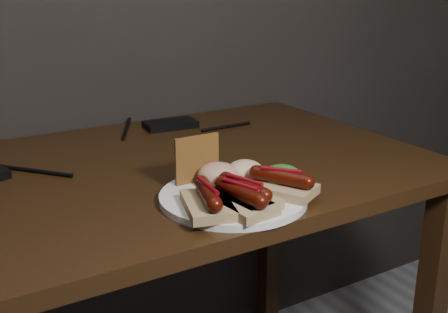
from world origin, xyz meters
The scene contains 12 objects.
desk centered at (0.00, 1.38, 0.66)m, with size 1.40×0.70×0.75m.
hard_drive centered at (0.30, 1.63, 0.76)m, with size 0.13×0.07×0.02m, color black.
desk_cables centered at (0.01, 1.55, 0.75)m, with size 0.93×0.42×0.01m.
plate centered at (0.19, 1.15, 0.76)m, with size 0.25×0.25×0.01m, color white.
bread_sausage_left centered at (0.12, 1.11, 0.78)m, with size 0.10×0.13×0.04m.
bread_sausage_center centered at (0.18, 1.11, 0.78)m, with size 0.09×0.12×0.04m.
bread_sausage_right centered at (0.26, 1.11, 0.78)m, with size 0.12×0.13×0.04m.
bread_sausage_extra centered at (0.16, 1.09, 0.78)m, with size 0.08×0.12×0.04m.
crispbread centered at (0.16, 1.23, 0.80)m, with size 0.09×0.01×0.09m, color olive.
salad_greens centered at (0.28, 1.14, 0.78)m, with size 0.07×0.07×0.04m, color #105217.
salsa_mound centered at (0.19, 1.20, 0.78)m, with size 0.07×0.07×0.04m, color maroon.
coleslaw_mound centered at (0.24, 1.20, 0.78)m, with size 0.06×0.06×0.04m, color beige.
Camera 1 is at (-0.28, 0.40, 1.12)m, focal length 45.00 mm.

